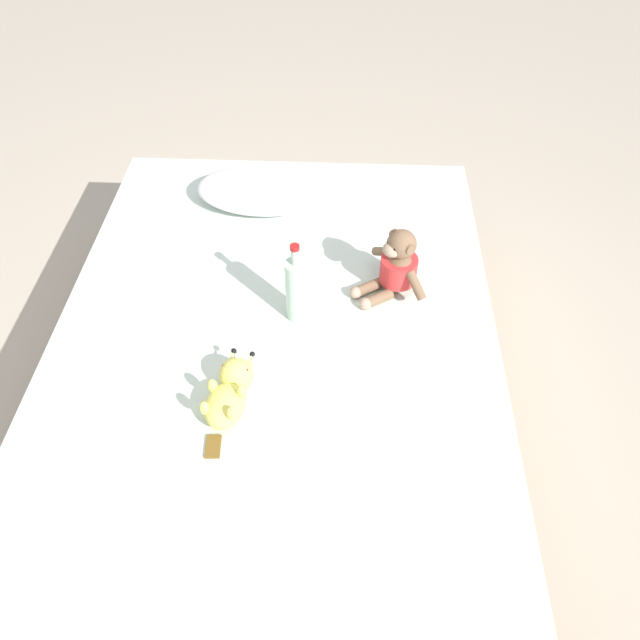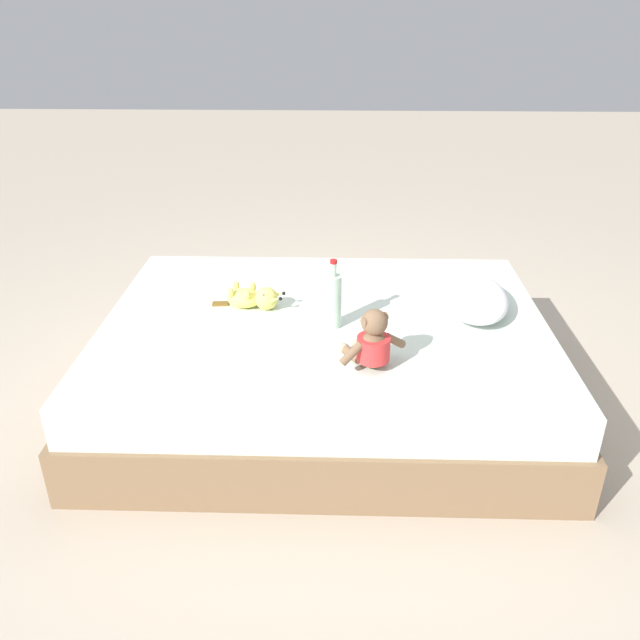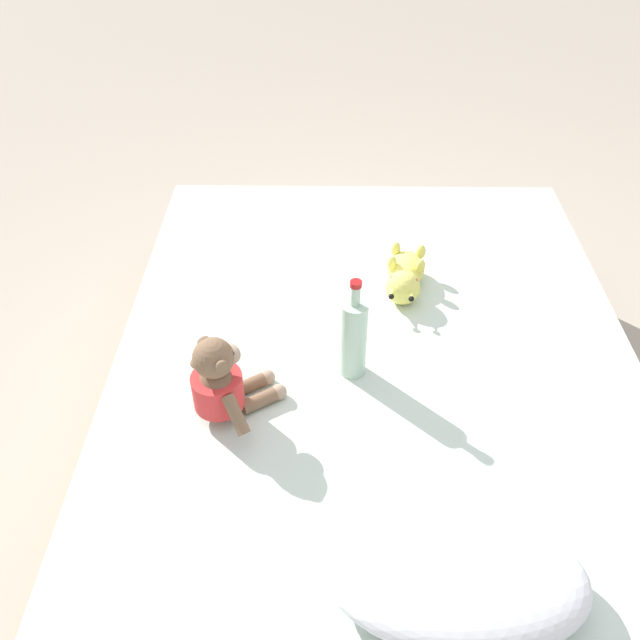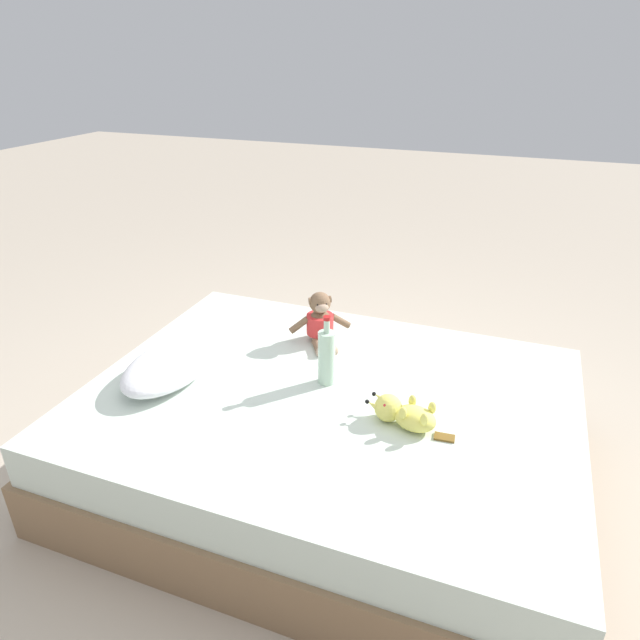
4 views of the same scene
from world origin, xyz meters
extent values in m
plane|color=#B7A893|center=(0.00, 0.00, 0.00)|extent=(16.00, 16.00, 0.00)
cube|color=#846647|center=(0.00, 0.00, 0.12)|extent=(1.44, 1.91, 0.24)
cube|color=silver|center=(0.00, 0.00, 0.32)|extent=(1.39, 1.85, 0.17)
ellipsoid|color=white|center=(-0.11, 0.64, 0.47)|extent=(0.51, 0.32, 0.12)
ellipsoid|color=brown|center=(0.39, 0.18, 0.48)|extent=(0.14, 0.15, 0.15)
cylinder|color=red|center=(0.39, 0.18, 0.49)|extent=(0.17, 0.17, 0.09)
sphere|color=brown|center=(0.39, 0.18, 0.60)|extent=(0.10, 0.10, 0.10)
ellipsoid|color=tan|center=(0.35, 0.16, 0.59)|extent=(0.07, 0.08, 0.04)
sphere|color=black|center=(0.37, 0.15, 0.60)|extent=(0.01, 0.01, 0.01)
sphere|color=black|center=(0.35, 0.18, 0.60)|extent=(0.01, 0.01, 0.01)
cylinder|color=brown|center=(0.41, 0.15, 0.61)|extent=(0.03, 0.02, 0.03)
cylinder|color=brown|center=(0.36, 0.22, 0.61)|extent=(0.03, 0.02, 0.03)
cylinder|color=brown|center=(0.44, 0.10, 0.49)|extent=(0.08, 0.10, 0.08)
cylinder|color=brown|center=(0.34, 0.27, 0.49)|extent=(0.08, 0.10, 0.08)
cylinder|color=brown|center=(0.33, 0.11, 0.43)|extent=(0.10, 0.08, 0.04)
cylinder|color=brown|center=(0.29, 0.16, 0.43)|extent=(0.10, 0.08, 0.04)
sphere|color=tan|center=(0.28, 0.08, 0.43)|extent=(0.04, 0.04, 0.04)
sphere|color=tan|center=(0.25, 0.13, 0.43)|extent=(0.04, 0.04, 0.04)
ellipsoid|color=#EAE066|center=(-0.11, -0.36, 0.45)|extent=(0.13, 0.17, 0.08)
sphere|color=#EAE066|center=(-0.09, -0.25, 0.46)|extent=(0.10, 0.10, 0.10)
cone|color=#EAE066|center=(-0.11, -0.21, 0.47)|extent=(0.04, 0.07, 0.05)
sphere|color=black|center=(-0.10, -0.18, 0.48)|extent=(0.02, 0.02, 0.02)
cone|color=#EAE066|center=(-0.05, -0.22, 0.47)|extent=(0.04, 0.07, 0.05)
sphere|color=black|center=(-0.05, -0.19, 0.48)|extent=(0.02, 0.02, 0.02)
sphere|color=red|center=(-0.12, -0.25, 0.49)|extent=(0.02, 0.02, 0.02)
sphere|color=red|center=(-0.06, -0.26, 0.49)|extent=(0.02, 0.02, 0.02)
ellipsoid|color=#EAE066|center=(-0.14, -0.32, 0.49)|extent=(0.03, 0.03, 0.05)
ellipsoid|color=#EAE066|center=(-0.06, -0.33, 0.49)|extent=(0.03, 0.03, 0.05)
ellipsoid|color=#EAE066|center=(-0.15, -0.39, 0.49)|extent=(0.03, 0.03, 0.05)
ellipsoid|color=#EAE066|center=(-0.08, -0.41, 0.49)|extent=(0.03, 0.03, 0.05)
cube|color=brown|center=(-0.12, -0.46, 0.41)|extent=(0.04, 0.07, 0.01)
cylinder|color=#B2D1B7|center=(0.07, 0.04, 0.52)|extent=(0.07, 0.07, 0.22)
cylinder|color=#B2D1B7|center=(0.07, 0.04, 0.66)|extent=(0.02, 0.02, 0.06)
cylinder|color=red|center=(0.07, 0.04, 0.70)|extent=(0.03, 0.03, 0.01)
camera|label=1|loc=(0.20, -1.35, 1.87)|focal=35.05mm
camera|label=2|loc=(2.42, 0.05, 1.64)|focal=36.12mm
camera|label=3|loc=(0.13, 1.26, 1.64)|focal=37.28mm
camera|label=4|loc=(-1.69, -0.60, 1.62)|focal=31.00mm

